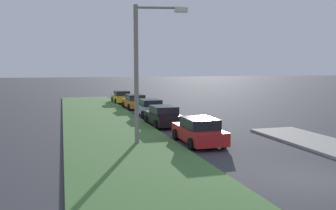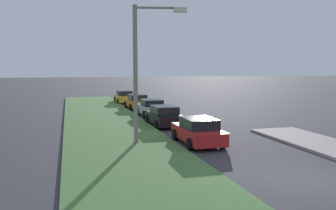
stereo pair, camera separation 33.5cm
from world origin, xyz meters
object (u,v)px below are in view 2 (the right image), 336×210
Objects in this scene: streetlight at (142,64)px; parked_car_red at (198,131)px; parked_car_orange at (137,102)px; parked_car_yellow at (124,97)px; parked_car_black at (164,116)px; parked_car_silver at (151,108)px.

parked_car_red is at bearing -103.41° from streetlight.
streetlight is (-17.10, 2.92, 3.67)m from parked_car_orange.
parked_car_orange and parked_car_yellow have the same top height.
parked_car_black is 0.58× the size of streetlight.
parked_car_yellow is (6.31, 0.35, 0.00)m from parked_car_orange.
parked_car_silver and parked_car_yellow have the same top height.
parked_car_yellow is 0.57× the size of streetlight.
streetlight is (0.71, 2.97, 3.67)m from parked_car_red.
parked_car_red and parked_car_black have the same top height.
parked_car_silver is 0.99× the size of parked_car_orange.
parked_car_black is 5.45m from parked_car_silver.
parked_car_red is at bearing 179.16° from parked_car_silver.
parked_car_red and parked_car_silver have the same top height.
parked_car_orange is 1.01× the size of parked_car_yellow.
parked_car_black is at bearing 2.24° from parked_car_red.
parked_car_red is 11.92m from parked_car_silver.
parked_car_black is 7.37m from streetlight.
parked_car_silver is at bearing 179.26° from parked_car_orange.
parked_car_silver is at bearing -177.96° from parked_car_yellow.
parked_car_black and parked_car_orange have the same top height.
parked_car_silver is 1.00× the size of parked_car_yellow.
parked_car_yellow is at bearing 0.89° from parked_car_orange.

